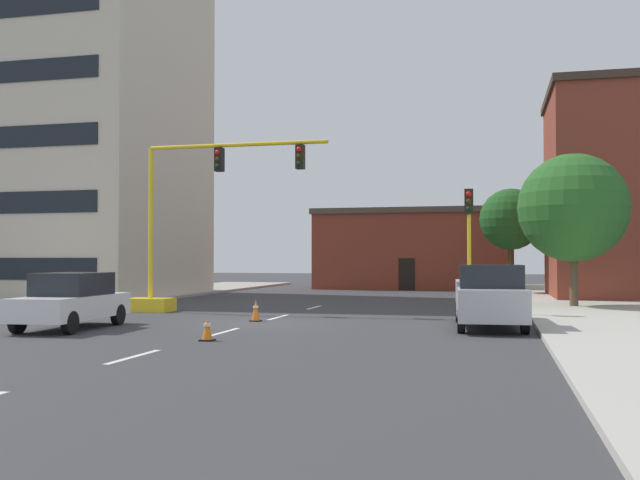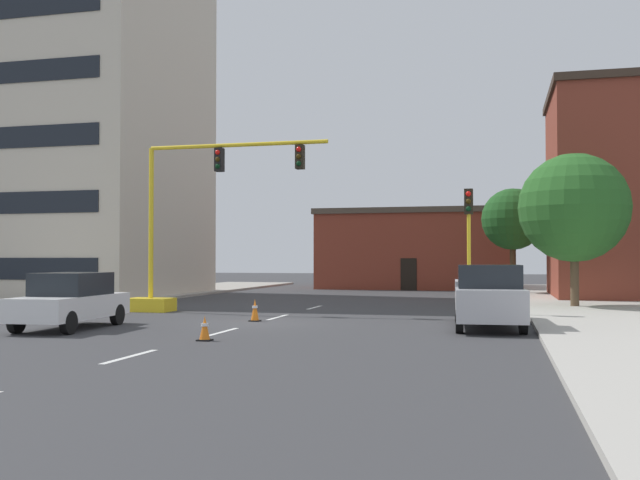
{
  "view_description": "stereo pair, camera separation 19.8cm",
  "coord_description": "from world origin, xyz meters",
  "px_view_note": "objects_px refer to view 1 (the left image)",
  "views": [
    {
      "loc": [
        7.78,
        -23.07,
        2.18
      ],
      "look_at": [
        0.85,
        5.6,
        2.94
      ],
      "focal_mm": 40.36,
      "sensor_mm": 36.0,
      "label": 1
    },
    {
      "loc": [
        7.97,
        -23.03,
        2.18
      ],
      "look_at": [
        0.85,
        5.6,
        2.94
      ],
      "focal_mm": 40.36,
      "sensor_mm": 36.0,
      "label": 2
    }
  ],
  "objects_px": {
    "traffic_cone_roadside_a": "(207,329)",
    "traffic_cone_roadside_b": "(256,310)",
    "sedan_white_near_left": "(72,300)",
    "tree_right_mid": "(573,208)",
    "traffic_signal_gantry": "(174,258)",
    "traffic_light_pole_right": "(469,223)",
    "pickup_truck_silver": "(489,297)",
    "tree_right_far": "(511,220)"
  },
  "relations": [
    {
      "from": "traffic_signal_gantry",
      "to": "sedan_white_near_left",
      "type": "height_order",
      "value": "traffic_signal_gantry"
    },
    {
      "from": "traffic_light_pole_right",
      "to": "sedan_white_near_left",
      "type": "distance_m",
      "value": 14.36
    },
    {
      "from": "sedan_white_near_left",
      "to": "traffic_cone_roadside_b",
      "type": "height_order",
      "value": "sedan_white_near_left"
    },
    {
      "from": "tree_right_mid",
      "to": "traffic_cone_roadside_a",
      "type": "height_order",
      "value": "tree_right_mid"
    },
    {
      "from": "sedan_white_near_left",
      "to": "traffic_light_pole_right",
      "type": "bearing_deg",
      "value": 32.97
    },
    {
      "from": "pickup_truck_silver",
      "to": "traffic_cone_roadside_b",
      "type": "xyz_separation_m",
      "value": [
        -7.9,
        0.53,
        -0.59
      ]
    },
    {
      "from": "tree_right_mid",
      "to": "sedan_white_near_left",
      "type": "relative_size",
      "value": 1.46
    },
    {
      "from": "traffic_signal_gantry",
      "to": "traffic_cone_roadside_a",
      "type": "height_order",
      "value": "traffic_signal_gantry"
    },
    {
      "from": "pickup_truck_silver",
      "to": "traffic_cone_roadside_a",
      "type": "height_order",
      "value": "pickup_truck_silver"
    },
    {
      "from": "tree_right_far",
      "to": "sedan_white_near_left",
      "type": "relative_size",
      "value": 1.39
    },
    {
      "from": "traffic_signal_gantry",
      "to": "tree_right_far",
      "type": "xyz_separation_m",
      "value": [
        13.75,
        17.63,
        2.33
      ]
    },
    {
      "from": "pickup_truck_silver",
      "to": "traffic_cone_roadside_a",
      "type": "bearing_deg",
      "value": -143.32
    },
    {
      "from": "tree_right_mid",
      "to": "sedan_white_near_left",
      "type": "xyz_separation_m",
      "value": [
        -16.09,
        -12.82,
        -3.48
      ]
    },
    {
      "from": "sedan_white_near_left",
      "to": "tree_right_mid",
      "type": "bearing_deg",
      "value": 38.54
    },
    {
      "from": "tree_right_far",
      "to": "traffic_cone_roadside_b",
      "type": "relative_size",
      "value": 8.22
    },
    {
      "from": "tree_right_far",
      "to": "traffic_cone_roadside_b",
      "type": "height_order",
      "value": "tree_right_far"
    },
    {
      "from": "traffic_signal_gantry",
      "to": "pickup_truck_silver",
      "type": "bearing_deg",
      "value": -17.3
    },
    {
      "from": "tree_right_far",
      "to": "traffic_cone_roadside_a",
      "type": "distance_m",
      "value": 28.55
    },
    {
      "from": "traffic_cone_roadside_a",
      "to": "traffic_cone_roadside_b",
      "type": "bearing_deg",
      "value": 96.3
    },
    {
      "from": "traffic_light_pole_right",
      "to": "tree_right_mid",
      "type": "bearing_deg",
      "value": 50.4
    },
    {
      "from": "traffic_light_pole_right",
      "to": "traffic_cone_roadside_b",
      "type": "relative_size",
      "value": 6.15
    },
    {
      "from": "traffic_light_pole_right",
      "to": "traffic_cone_roadside_a",
      "type": "distance_m",
      "value": 12.11
    },
    {
      "from": "tree_right_far",
      "to": "sedan_white_near_left",
      "type": "xyz_separation_m",
      "value": [
        -13.76,
        -24.92,
        -3.64
      ]
    },
    {
      "from": "traffic_cone_roadside_b",
      "to": "tree_right_far",
      "type": "bearing_deg",
      "value": 66.65
    },
    {
      "from": "tree_right_mid",
      "to": "sedan_white_near_left",
      "type": "height_order",
      "value": "tree_right_mid"
    },
    {
      "from": "traffic_signal_gantry",
      "to": "tree_right_far",
      "type": "relative_size",
      "value": 1.31
    },
    {
      "from": "tree_right_mid",
      "to": "traffic_cone_roadside_a",
      "type": "distance_m",
      "value": 18.77
    },
    {
      "from": "traffic_cone_roadside_b",
      "to": "traffic_light_pole_right",
      "type": "bearing_deg",
      "value": 27.85
    },
    {
      "from": "tree_right_mid",
      "to": "tree_right_far",
      "type": "bearing_deg",
      "value": 100.9
    },
    {
      "from": "traffic_signal_gantry",
      "to": "tree_right_mid",
      "type": "bearing_deg",
      "value": 18.98
    },
    {
      "from": "traffic_signal_gantry",
      "to": "traffic_cone_roadside_a",
      "type": "distance_m",
      "value": 10.89
    },
    {
      "from": "tree_right_far",
      "to": "traffic_cone_roadside_b",
      "type": "xyz_separation_m",
      "value": [
        -9.07,
        -21.02,
        -4.15
      ]
    },
    {
      "from": "tree_right_mid",
      "to": "traffic_cone_roadside_b",
      "type": "distance_m",
      "value": 15.01
    },
    {
      "from": "traffic_light_pole_right",
      "to": "tree_right_far",
      "type": "bearing_deg",
      "value": 83.65
    },
    {
      "from": "tree_right_mid",
      "to": "traffic_cone_roadside_b",
      "type": "relative_size",
      "value": 8.62
    },
    {
      "from": "pickup_truck_silver",
      "to": "sedan_white_near_left",
      "type": "xyz_separation_m",
      "value": [
        -12.59,
        -3.37,
        -0.09
      ]
    },
    {
      "from": "tree_right_mid",
      "to": "traffic_cone_roadside_b",
      "type": "height_order",
      "value": "tree_right_mid"
    },
    {
      "from": "traffic_signal_gantry",
      "to": "traffic_light_pole_right",
      "type": "distance_m",
      "value": 11.91
    },
    {
      "from": "traffic_signal_gantry",
      "to": "traffic_light_pole_right",
      "type": "xyz_separation_m",
      "value": [
        11.83,
        0.39,
        1.32
      ]
    },
    {
      "from": "tree_right_far",
      "to": "sedan_white_near_left",
      "type": "bearing_deg",
      "value": -118.91
    },
    {
      "from": "traffic_signal_gantry",
      "to": "tree_right_mid",
      "type": "xyz_separation_m",
      "value": [
        16.08,
        5.53,
        2.16
      ]
    },
    {
      "from": "pickup_truck_silver",
      "to": "tree_right_mid",
      "type": "bearing_deg",
      "value": 69.65
    }
  ]
}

